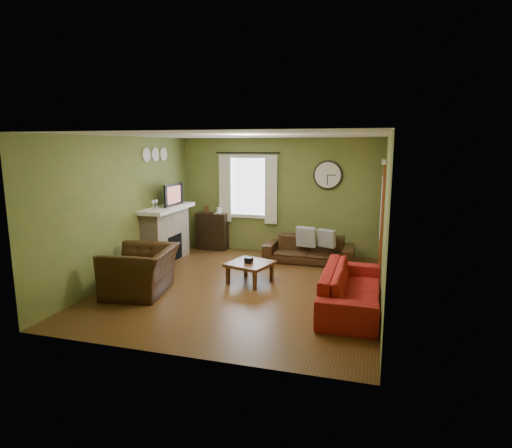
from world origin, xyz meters
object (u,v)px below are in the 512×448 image
(bookshelf, at_px, (212,231))
(sofa_brown, at_px, (309,249))
(coffee_table, at_px, (250,273))
(sofa_red, at_px, (351,288))
(armchair, at_px, (141,271))

(bookshelf, bearing_deg, sofa_brown, -11.77)
(bookshelf, distance_m, coffee_table, 2.70)
(bookshelf, bearing_deg, sofa_red, -40.12)
(coffee_table, bearing_deg, bookshelf, 126.43)
(bookshelf, distance_m, armchair, 3.19)
(sofa_brown, xyz_separation_m, coffee_table, (-0.79, -1.67, -0.08))
(bookshelf, xyz_separation_m, sofa_brown, (2.39, -0.50, -0.16))
(sofa_brown, height_order, coffee_table, sofa_brown)
(armchair, bearing_deg, coffee_table, 113.70)
(sofa_brown, bearing_deg, coffee_table, -115.38)
(sofa_red, xyz_separation_m, armchair, (-3.42, -0.30, 0.07))
(armchair, distance_m, coffee_table, 1.90)
(bookshelf, xyz_separation_m, sofa_red, (3.42, -2.89, -0.12))
(bookshelf, distance_m, sofa_brown, 2.44)
(sofa_red, bearing_deg, bookshelf, 49.88)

